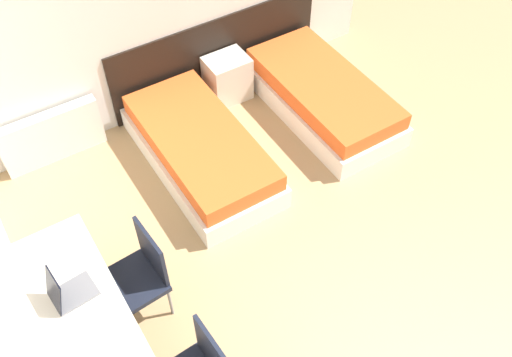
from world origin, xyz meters
name	(u,v)px	position (x,y,z in m)	size (l,w,h in m)	color
headboard_panel	(217,55)	(0.65, 4.11, 0.45)	(2.55, 0.03, 0.90)	black
bed_near_window	(201,150)	(-0.12, 3.13, 0.21)	(0.92, 1.90, 0.44)	silver
bed_near_door	(323,96)	(1.41, 3.13, 0.21)	(0.92, 1.90, 0.44)	silver
nightstand	(227,78)	(0.65, 3.90, 0.27)	(0.47, 0.37, 0.53)	beige
radiator	(52,137)	(-1.33, 4.03, 0.29)	(1.04, 0.12, 0.58)	silver
desk	(99,351)	(-1.79, 1.48, 0.60)	(0.60, 2.15, 0.76)	beige
chair_near_laptop	(138,274)	(-1.28, 1.97, 0.49)	(0.50, 0.50, 0.90)	black
laptop	(67,292)	(-1.81, 1.89, 0.82)	(0.33, 0.26, 0.31)	slate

